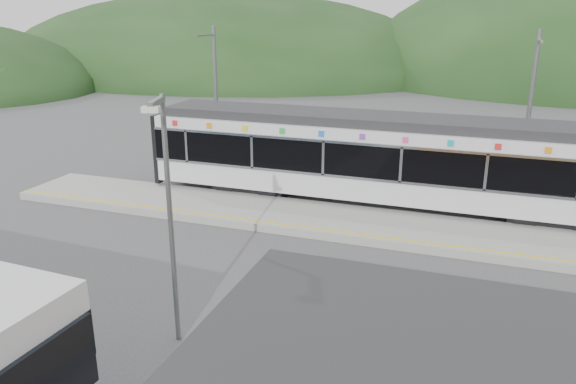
% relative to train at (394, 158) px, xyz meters
% --- Properties ---
extents(ground, '(120.00, 120.00, 0.00)m').
position_rel_train_xyz_m(ground, '(-2.10, -6.00, -2.06)').
color(ground, '#4C4C4F').
rests_on(ground, ground).
extents(hills, '(146.00, 149.00, 26.00)m').
position_rel_train_xyz_m(hills, '(4.09, -0.71, -2.06)').
color(hills, '#1E3D19').
rests_on(hills, ground).
extents(platform, '(26.00, 3.20, 0.30)m').
position_rel_train_xyz_m(platform, '(-2.10, -2.70, -1.91)').
color(platform, '#9E9E99').
rests_on(platform, ground).
extents(yellow_line, '(26.00, 0.10, 0.01)m').
position_rel_train_xyz_m(yellow_line, '(-2.10, -4.00, -1.76)').
color(yellow_line, yellow).
rests_on(yellow_line, platform).
extents(train, '(20.44, 3.01, 3.74)m').
position_rel_train_xyz_m(train, '(0.00, 0.00, 0.00)').
color(train, black).
rests_on(train, ground).
extents(catenary_mast_west, '(0.18, 1.80, 7.00)m').
position_rel_train_xyz_m(catenary_mast_west, '(-9.10, 2.56, 1.58)').
color(catenary_mast_west, slate).
rests_on(catenary_mast_west, ground).
extents(catenary_mast_east, '(0.18, 1.80, 7.00)m').
position_rel_train_xyz_m(catenary_mast_east, '(4.90, 2.56, 1.58)').
color(catenary_mast_east, slate).
rests_on(catenary_mast_east, ground).
extents(lamp_post, '(0.41, 1.10, 6.01)m').
position_rel_train_xyz_m(lamp_post, '(-3.33, -11.53, 1.52)').
color(lamp_post, slate).
rests_on(lamp_post, ground).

